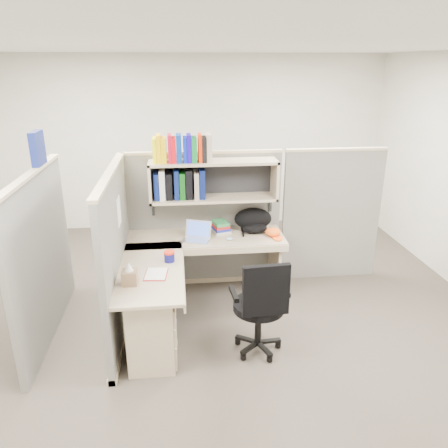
{
  "coord_description": "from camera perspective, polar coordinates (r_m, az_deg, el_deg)",
  "views": [
    {
      "loc": [
        -0.29,
        -3.94,
        2.54
      ],
      "look_at": [
        0.17,
        0.25,
        0.99
      ],
      "focal_mm": 35.0,
      "sensor_mm": 36.0,
      "label": 1
    }
  ],
  "objects": [
    {
      "name": "room_shell",
      "position": [
        4.06,
        -1.99,
        7.06
      ],
      "size": [
        6.0,
        6.0,
        6.0
      ],
      "color": "beige",
      "rests_on": "ground"
    },
    {
      "name": "mouse",
      "position": [
        4.77,
        0.69,
        -1.93
      ],
      "size": [
        0.1,
        0.08,
        0.03
      ],
      "primitive_type": "ellipsoid",
      "rotation": [
        0.0,
        0.0,
        0.34
      ],
      "color": "#9ABBDB",
      "rests_on": "desk"
    },
    {
      "name": "paper_cup",
      "position": [
        4.96,
        -3.15,
        -0.71
      ],
      "size": [
        0.08,
        0.08,
        0.09
      ],
      "primitive_type": "cylinder",
      "rotation": [
        0.0,
        0.0,
        0.21
      ],
      "color": "white",
      "rests_on": "desk"
    },
    {
      "name": "cubicle",
      "position": [
        4.69,
        -6.79,
        -0.35
      ],
      "size": [
        3.79,
        1.84,
        1.95
      ],
      "color": "#605F5B",
      "rests_on": "ground"
    },
    {
      "name": "ground",
      "position": [
        4.7,
        -1.75,
        -12.57
      ],
      "size": [
        6.0,
        6.0,
        0.0
      ],
      "primitive_type": "plane",
      "color": "#352F29",
      "rests_on": "ground"
    },
    {
      "name": "desk",
      "position": [
        4.22,
        -7.12,
        -9.87
      ],
      "size": [
        1.74,
        1.75,
        0.73
      ],
      "color": "tan",
      "rests_on": "ground"
    },
    {
      "name": "book_stack",
      "position": [
        5.01,
        -0.49,
        -0.3
      ],
      "size": [
        0.24,
        0.28,
        0.12
      ],
      "primitive_type": null,
      "rotation": [
        0.0,
        0.0,
        0.26
      ],
      "color": "gray",
      "rests_on": "desk"
    },
    {
      "name": "task_chair",
      "position": [
        4.07,
        4.66,
        -12.49
      ],
      "size": [
        0.53,
        0.49,
        0.98
      ],
      "color": "black",
      "rests_on": "ground"
    },
    {
      "name": "loose_paper",
      "position": [
        4.07,
        -8.86,
        -6.42
      ],
      "size": [
        0.21,
        0.27,
        0.0
      ],
      "primitive_type": null,
      "rotation": [
        0.0,
        0.0,
        -0.1
      ],
      "color": "silver",
      "rests_on": "desk"
    },
    {
      "name": "snack_canister",
      "position": [
        4.28,
        -7.16,
        -4.21
      ],
      "size": [
        0.11,
        0.11,
        0.1
      ],
      "color": "navy",
      "rests_on": "desk"
    },
    {
      "name": "orange_cap",
      "position": [
        4.9,
        6.41,
        -1.05
      ],
      "size": [
        0.23,
        0.24,
        0.09
      ],
      "primitive_type": null,
      "rotation": [
        0.0,
        0.0,
        0.36
      ],
      "color": "#FF5F16",
      "rests_on": "desk"
    },
    {
      "name": "tissue_box",
      "position": [
        3.89,
        -12.26,
        -6.32
      ],
      "size": [
        0.13,
        0.13,
        0.2
      ],
      "primitive_type": null,
      "rotation": [
        0.0,
        0.0,
        -0.03
      ],
      "color": "#88694D",
      "rests_on": "desk"
    },
    {
      "name": "laptop",
      "position": [
        4.72,
        -3.71,
        -1.04
      ],
      "size": [
        0.37,
        0.37,
        0.21
      ],
      "primitive_type": null,
      "rotation": [
        0.0,
        0.0,
        -0.35
      ],
      "color": "#BCBCC1",
      "rests_on": "desk"
    },
    {
      "name": "backpack",
      "position": [
        5.0,
        3.93,
        0.47
      ],
      "size": [
        0.52,
        0.46,
        0.26
      ],
      "primitive_type": null,
      "rotation": [
        0.0,
        0.0,
        -0.36
      ],
      "color": "black",
      "rests_on": "desk"
    }
  ]
}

